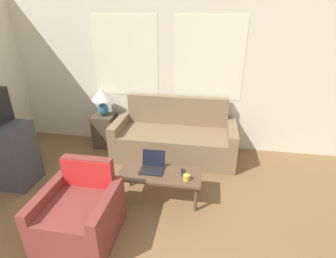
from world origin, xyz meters
name	(u,v)px	position (x,y,z in m)	size (l,w,h in m)	color
wall_back	(171,73)	(0.00, 4.17, 1.31)	(6.49, 0.06, 2.60)	silver
couch	(174,139)	(0.13, 3.75, 0.29)	(1.98, 0.82, 0.95)	#846B4C
armchair	(81,214)	(-0.60, 1.85, 0.27)	(0.77, 0.76, 0.81)	brown
side_table	(105,130)	(-1.14, 3.88, 0.29)	(0.37, 0.37, 0.58)	#4C3D2D
table_lamp	(102,98)	(-1.14, 3.88, 0.90)	(0.35, 0.35, 0.49)	teal
coffee_table	(160,176)	(0.12, 2.60, 0.33)	(1.04, 0.45, 0.38)	brown
laptop	(152,166)	(0.00, 2.67, 0.43)	(0.30, 0.27, 0.23)	black
cup_navy	(186,178)	(0.46, 2.51, 0.42)	(0.08, 0.08, 0.07)	gold
tv_remote	(183,172)	(0.40, 2.65, 0.39)	(0.07, 0.16, 0.02)	black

